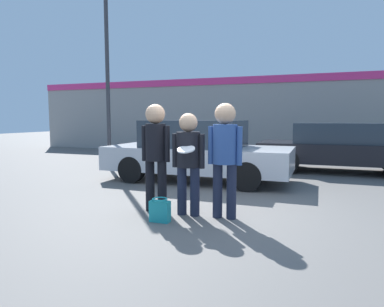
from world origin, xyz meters
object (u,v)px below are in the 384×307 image
at_px(person_right, 225,150).
at_px(person_middle_with_frisbee, 188,155).
at_px(parked_car_near, 197,151).
at_px(handbag, 160,210).
at_px(person_left, 156,148).
at_px(parked_car_far, 339,147).
at_px(street_lamp, 112,47).

bearing_deg(person_right, person_middle_with_frisbee, -175.42).
relative_size(person_middle_with_frisbee, parked_car_near, 0.36).
xyz_separation_m(person_right, handbag, (-0.84, -0.53, -0.89)).
bearing_deg(handbag, person_left, 121.63).
height_order(person_middle_with_frisbee, handbag, person_middle_with_frisbee).
xyz_separation_m(person_left, parked_car_far, (3.04, 5.58, -0.34)).
bearing_deg(street_lamp, person_right, -40.71).
xyz_separation_m(person_right, street_lamp, (-4.55, 3.91, 2.57)).
distance_m(person_left, person_middle_with_frisbee, 0.59).
height_order(person_middle_with_frisbee, parked_car_near, person_middle_with_frisbee).
distance_m(person_middle_with_frisbee, street_lamp, 6.21).
bearing_deg(person_middle_with_frisbee, handbag, -118.59).
bearing_deg(person_left, person_right, 1.10).
distance_m(parked_car_near, parked_car_far, 4.29).
xyz_separation_m(person_left, person_middle_with_frisbee, (0.58, -0.02, -0.10)).
bearing_deg(handbag, person_right, 32.29).
relative_size(person_right, parked_car_far, 0.39).
bearing_deg(street_lamp, parked_car_near, -18.61).
xyz_separation_m(person_right, parked_car_near, (-1.48, 2.88, -0.33)).
height_order(person_right, street_lamp, street_lamp).
distance_m(parked_car_far, street_lamp, 7.24).
distance_m(person_middle_with_frisbee, parked_car_near, 3.07).
relative_size(person_left, person_right, 1.00).
distance_m(person_left, handbag, 1.07).
relative_size(parked_car_near, parked_car_far, 1.00).
bearing_deg(parked_car_far, parked_car_near, -141.47).
bearing_deg(parked_car_far, person_middle_with_frisbee, -113.68).
bearing_deg(person_middle_with_frisbee, person_right, 4.58).
xyz_separation_m(person_right, parked_car_far, (1.88, 5.55, -0.35)).
relative_size(parked_car_near, handbag, 12.59).
relative_size(person_left, parked_car_far, 0.39).
bearing_deg(street_lamp, person_middle_with_frisbee, -44.92).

